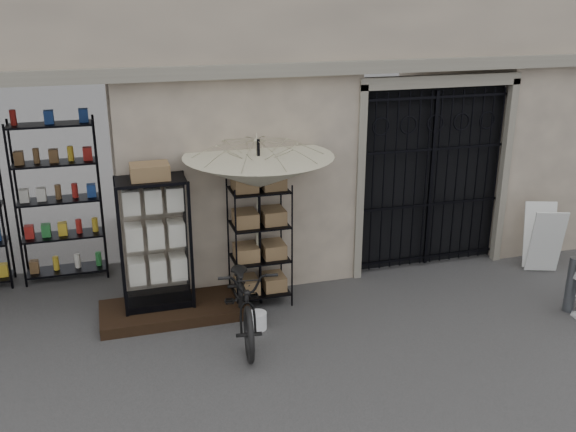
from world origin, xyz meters
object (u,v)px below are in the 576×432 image
object	(u,v)px
steel_bollard	(571,285)
bicycle	(245,332)
display_cabinet	(156,249)
market_umbrella	(259,163)
easel_sign	(543,238)
wire_rack	(260,244)
white_bucket	(258,321)

from	to	relation	value
steel_bollard	bicycle	bearing A→B (deg)	171.32
display_cabinet	market_umbrella	bearing A→B (deg)	-29.07
easel_sign	wire_rack	bearing A→B (deg)	-163.69
wire_rack	bicycle	bearing A→B (deg)	-137.97
wire_rack	steel_bollard	xyz separation A→B (m)	(4.08, -1.52, -0.48)
market_umbrella	easel_sign	world-z (taller)	market_umbrella
market_umbrella	steel_bollard	xyz separation A→B (m)	(4.09, -1.45, -1.67)
wire_rack	white_bucket	distance (m)	1.12
display_cabinet	steel_bollard	size ratio (longest dim) A/B	2.42
steel_bollard	white_bucket	bearing A→B (deg)	170.32
display_cabinet	bicycle	xyz separation A→B (m)	(1.02, -0.87, -0.96)
steel_bollard	easel_sign	size ratio (longest dim) A/B	0.76
market_umbrella	steel_bollard	size ratio (longest dim) A/B	3.59
bicycle	easel_sign	world-z (taller)	easel_sign
bicycle	steel_bollard	world-z (taller)	bicycle
wire_rack	display_cabinet	bearing A→B (deg)	156.98
wire_rack	white_bucket	xyz separation A→B (m)	(-0.24, -0.78, -0.76)
wire_rack	market_umbrella	distance (m)	1.20
steel_bollard	display_cabinet	bearing A→B (deg)	164.20
wire_rack	bicycle	xyz separation A→B (m)	(-0.42, -0.83, -0.88)
bicycle	market_umbrella	bearing A→B (deg)	68.82
wire_rack	easel_sign	xyz separation A→B (m)	(4.58, -0.21, -0.33)
market_umbrella	bicycle	bearing A→B (deg)	-117.92
wire_rack	steel_bollard	bearing A→B (deg)	-41.74
display_cabinet	steel_bollard	xyz separation A→B (m)	(5.51, -1.56, -0.55)
market_umbrella	steel_bollard	bearing A→B (deg)	-19.52
white_bucket	steel_bollard	distance (m)	4.38
steel_bollard	easel_sign	distance (m)	1.41
display_cabinet	market_umbrella	xyz separation A→B (m)	(1.42, -0.11, 1.12)
display_cabinet	easel_sign	world-z (taller)	display_cabinet
market_umbrella	white_bucket	xyz separation A→B (m)	(-0.22, -0.71, -1.96)
wire_rack	steel_bollard	size ratio (longest dim) A/B	2.23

